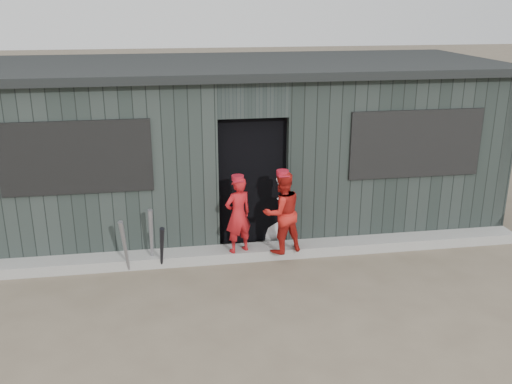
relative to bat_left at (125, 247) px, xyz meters
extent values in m
plane|color=brown|center=(1.82, -1.56, -0.41)|extent=(80.00, 80.00, 0.00)
cube|color=gray|center=(1.82, 0.26, -0.33)|extent=(8.00, 0.36, 0.15)
cone|color=gray|center=(0.00, 0.00, 0.00)|extent=(0.13, 0.28, 0.81)
cone|color=gray|center=(0.35, 0.17, 0.03)|extent=(0.10, 0.19, 0.87)
cone|color=black|center=(0.49, 0.00, -0.06)|extent=(0.12, 0.32, 0.70)
imported|color=red|center=(1.56, 0.17, 0.29)|extent=(0.47, 0.40, 1.10)
imported|color=red|center=(2.16, 0.08, 0.33)|extent=(0.68, 0.59, 1.17)
imported|color=#AEAEAE|center=(2.18, 0.73, 0.19)|extent=(0.66, 0.52, 1.19)
cube|color=black|center=(1.82, 1.94, 0.79)|extent=(7.60, 2.70, 2.20)
cube|color=#2B3330|center=(-0.43, 0.54, 0.84)|extent=(3.50, 0.20, 2.50)
cube|color=#262E2B|center=(4.07, 0.54, 0.84)|extent=(3.50, 0.20, 2.50)
cube|color=#28302E|center=(1.82, 0.54, 1.84)|extent=(1.00, 0.20, 0.50)
cube|color=#282F2D|center=(5.72, 1.94, 0.84)|extent=(0.20, 3.00, 2.50)
cube|color=#262D2B|center=(1.82, 3.34, 0.84)|extent=(8.00, 0.20, 2.50)
cube|color=black|center=(1.82, 1.94, 2.15)|extent=(8.30, 3.30, 0.12)
cube|color=black|center=(-0.58, 0.42, 1.14)|extent=(2.00, 0.04, 1.00)
cube|color=black|center=(4.22, 0.42, 1.14)|extent=(2.00, 0.04, 1.00)
cube|color=black|center=(1.44, 0.93, 0.94)|extent=(0.19, 0.19, 0.82)
cube|color=black|center=(1.98, 0.92, 0.89)|extent=(0.26, 0.23, 0.94)
camera|label=1|loc=(0.61, -7.19, 3.14)|focal=40.00mm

